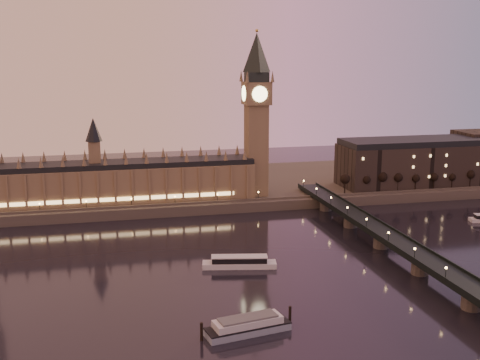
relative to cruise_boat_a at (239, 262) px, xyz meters
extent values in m
plane|color=black|center=(-16.72, -7.58, -2.35)|extent=(700.00, 700.00, 0.00)
cube|color=#423D35|center=(13.28, 157.42, 0.65)|extent=(560.00, 130.00, 6.00)
cube|color=brown|center=(-56.72, 113.42, 14.65)|extent=(180.00, 26.00, 22.00)
cube|color=black|center=(-56.72, 113.42, 27.25)|extent=(180.00, 22.00, 3.20)
cube|color=#FFCC7F|center=(-56.72, 99.92, 8.65)|extent=(153.00, 0.25, 2.20)
cube|color=brown|center=(37.28, 113.42, 32.65)|extent=(13.00, 13.00, 58.00)
cube|color=brown|center=(37.28, 113.42, 68.65)|extent=(16.00, 16.00, 14.00)
cylinder|color=#FFEAA5|center=(37.28, 105.24, 68.65)|extent=(9.60, 0.35, 9.60)
cylinder|color=#FFEAA5|center=(29.10, 113.42, 68.65)|extent=(0.35, 9.60, 9.60)
cube|color=black|center=(37.28, 113.42, 78.65)|extent=(13.00, 13.00, 6.00)
cone|color=black|center=(37.28, 113.42, 93.65)|extent=(17.68, 17.68, 24.00)
sphere|color=gold|center=(37.28, 113.42, 106.65)|extent=(2.00, 2.00, 2.00)
cube|color=black|center=(75.28, -7.58, 5.65)|extent=(13.00, 260.00, 2.00)
cube|color=black|center=(68.98, -7.58, 7.15)|extent=(0.60, 260.00, 1.00)
cube|color=black|center=(81.58, -7.58, 7.15)|extent=(0.60, 260.00, 1.00)
cube|color=black|center=(155.28, 119.42, 17.65)|extent=(110.00, 36.00, 28.00)
cube|color=black|center=(155.28, 119.42, 33.65)|extent=(108.00, 34.00, 4.00)
cylinder|color=black|center=(94.21, 101.42, 7.74)|extent=(0.70, 0.70, 8.19)
sphere|color=black|center=(94.21, 101.42, 12.02)|extent=(5.46, 5.46, 5.46)
cylinder|color=black|center=(107.03, 101.42, 7.74)|extent=(0.70, 0.70, 8.19)
sphere|color=black|center=(107.03, 101.42, 12.02)|extent=(5.46, 5.46, 5.46)
cylinder|color=black|center=(119.84, 101.42, 7.74)|extent=(0.70, 0.70, 8.19)
sphere|color=black|center=(119.84, 101.42, 12.02)|extent=(5.46, 5.46, 5.46)
cylinder|color=black|center=(132.66, 101.42, 7.74)|extent=(0.70, 0.70, 8.19)
sphere|color=black|center=(132.66, 101.42, 12.02)|extent=(5.46, 5.46, 5.46)
cylinder|color=black|center=(145.47, 101.42, 7.74)|extent=(0.70, 0.70, 8.19)
sphere|color=black|center=(145.47, 101.42, 12.02)|extent=(5.46, 5.46, 5.46)
cylinder|color=black|center=(158.29, 101.42, 7.74)|extent=(0.70, 0.70, 8.19)
sphere|color=black|center=(158.29, 101.42, 12.02)|extent=(5.46, 5.46, 5.46)
cylinder|color=black|center=(171.10, 101.42, 7.74)|extent=(0.70, 0.70, 8.19)
sphere|color=black|center=(171.10, 101.42, 12.02)|extent=(5.46, 5.46, 5.46)
cylinder|color=black|center=(183.92, 101.42, 7.74)|extent=(0.70, 0.70, 8.19)
sphere|color=black|center=(183.92, 101.42, 12.02)|extent=(5.46, 5.46, 5.46)
cube|color=silver|center=(0.00, 0.00, -1.13)|extent=(34.17, 13.66, 2.45)
cube|color=black|center=(0.00, 0.00, 1.32)|extent=(25.40, 10.67, 2.45)
cube|color=silver|center=(0.00, 0.00, 2.77)|extent=(26.11, 11.09, 0.45)
cube|color=#8897AD|center=(-11.97, -64.66, -1.14)|extent=(30.95, 13.68, 2.43)
cube|color=black|center=(-11.97, -64.66, 0.31)|extent=(30.95, 13.68, 0.47)
cube|color=silver|center=(-11.97, -64.66, 1.76)|extent=(25.26, 11.75, 2.43)
cube|color=#595B5E|center=(-11.97, -64.66, 3.30)|extent=(21.42, 10.15, 0.65)
cylinder|color=black|center=(-28.53, -66.70, 0.83)|extent=(1.03, 1.03, 6.36)
cylinder|color=black|center=(4.59, -60.62, 0.83)|extent=(1.03, 1.03, 6.36)
camera|label=1|loc=(-58.40, -252.17, 92.11)|focal=45.00mm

